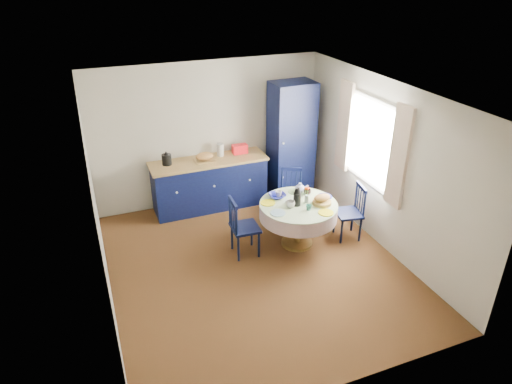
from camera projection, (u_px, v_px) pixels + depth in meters
floor at (256, 266)px, 6.57m from camera, size 4.50×4.50×0.00m
ceiling at (256, 95)px, 5.43m from camera, size 4.50×4.50×0.00m
wall_back at (208, 134)px, 7.86m from camera, size 4.00×0.02×2.50m
wall_left at (97, 216)px, 5.35m from camera, size 0.02×4.50×2.50m
wall_right at (383, 166)px, 6.65m from camera, size 0.02×4.50×2.50m
window at (371, 142)px, 6.76m from camera, size 0.10×1.74×1.45m
kitchen_counter at (209, 183)px, 7.95m from camera, size 2.01×0.63×1.13m
pantry_cabinet at (291, 141)px, 8.08m from camera, size 0.76×0.56×2.12m
dining_table at (299, 211)px, 6.82m from camera, size 1.17×1.16×0.98m
chair_left at (242, 227)px, 6.64m from camera, size 0.41×0.43×0.92m
chair_far at (291, 193)px, 7.65m from camera, size 0.51×0.50×0.85m
chair_right at (351, 212)px, 7.06m from camera, size 0.45×0.46×0.89m
mug_a at (291, 204)px, 6.65m from camera, size 0.13×0.13×0.10m
mug_b at (309, 208)px, 6.57m from camera, size 0.09×0.09×0.08m
mug_c at (307, 192)px, 7.02m from camera, size 0.11×0.11×0.09m
mug_d at (279, 194)px, 6.95m from camera, size 0.10×0.10×0.10m
cobalt_bowl at (277, 196)px, 6.93m from camera, size 0.25×0.25×0.06m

